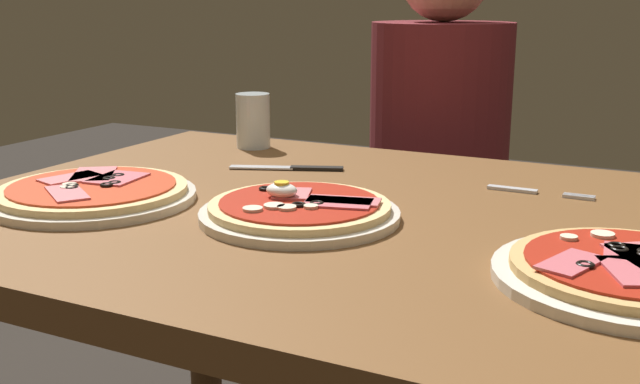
{
  "coord_description": "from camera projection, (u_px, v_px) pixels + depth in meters",
  "views": [
    {
      "loc": [
        0.43,
        -0.93,
        1.03
      ],
      "look_at": [
        -0.02,
        -0.04,
        0.78
      ],
      "focal_mm": 42.63,
      "sensor_mm": 36.0,
      "label": 1
    }
  ],
  "objects": [
    {
      "name": "knife",
      "position": [
        294.0,
        168.0,
        1.3
      ],
      "size": [
        0.19,
        0.09,
        0.01
      ],
      "color": "silver",
      "rests_on": "dining_table"
    },
    {
      "name": "pizza_across_left",
      "position": [
        93.0,
        193.0,
        1.09
      ],
      "size": [
        0.29,
        0.29,
        0.03
      ],
      "color": "silver",
      "rests_on": "dining_table"
    },
    {
      "name": "diner_person",
      "position": [
        436.0,
        203.0,
        1.8
      ],
      "size": [
        0.32,
        0.32,
        1.18
      ],
      "rotation": [
        0.0,
        0.0,
        3.14
      ],
      "color": "black",
      "rests_on": "ground"
    },
    {
      "name": "fork",
      "position": [
        531.0,
        191.0,
        1.14
      ],
      "size": [
        0.16,
        0.02,
        0.0
      ],
      "color": "silver",
      "rests_on": "dining_table"
    },
    {
      "name": "water_glass_near",
      "position": [
        253.0,
        125.0,
        1.48
      ],
      "size": [
        0.07,
        0.07,
        0.11
      ],
      "color": "silver",
      "rests_on": "dining_table"
    },
    {
      "name": "dining_table",
      "position": [
        343.0,
        288.0,
        1.09
      ],
      "size": [
        1.14,
        0.85,
        0.75
      ],
      "color": "brown",
      "rests_on": "ground"
    },
    {
      "name": "pizza_foreground",
      "position": [
        300.0,
        210.0,
        1.01
      ],
      "size": [
        0.27,
        0.27,
        0.05
      ],
      "color": "silver",
      "rests_on": "dining_table"
    },
    {
      "name": "pizza_across_right",
      "position": [
        632.0,
        272.0,
        0.78
      ],
      "size": [
        0.28,
        0.28,
        0.03
      ],
      "color": "silver",
      "rests_on": "dining_table"
    }
  ]
}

